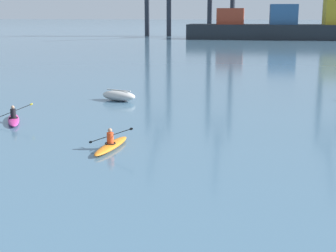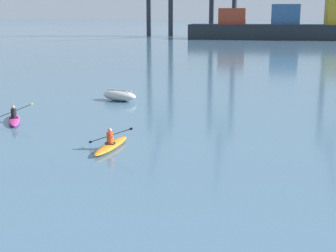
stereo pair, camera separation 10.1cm
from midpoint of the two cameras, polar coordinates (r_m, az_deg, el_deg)
container_barge at (r=115.51m, az=13.33°, el=10.85°), size 41.80×8.27×8.72m
capsized_dinghy at (r=34.77m, az=-5.42°, el=3.43°), size 2.82×1.95×0.76m
kayak_orange at (r=22.64m, az=-6.33°, el=-2.13°), size 2.16×3.45×1.06m
kayak_magenta at (r=29.16m, az=-16.90°, el=0.76°), size 2.05×3.31×1.04m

